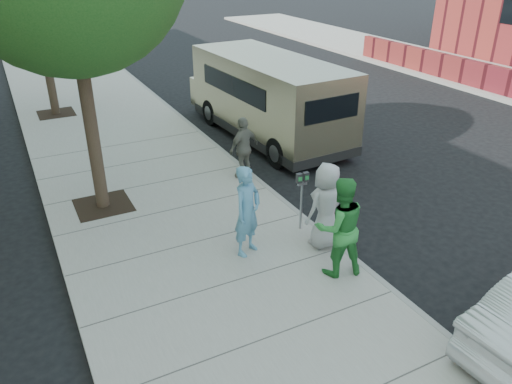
% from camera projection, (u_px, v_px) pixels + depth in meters
% --- Properties ---
extents(ground, '(120.00, 120.00, 0.00)m').
position_uv_depth(ground, '(241.00, 236.00, 10.35)').
color(ground, black).
rests_on(ground, ground).
extents(sidewalk, '(5.00, 60.00, 0.15)m').
position_uv_depth(sidewalk, '(196.00, 245.00, 9.91)').
color(sidewalk, gray).
rests_on(sidewalk, ground).
extents(curb_face, '(0.12, 60.00, 0.16)m').
position_uv_depth(curb_face, '(301.00, 217.00, 10.91)').
color(curb_face, gray).
rests_on(curb_face, ground).
extents(parking_meter, '(0.26, 0.10, 1.26)m').
position_uv_depth(parking_meter, '(302.00, 189.00, 9.94)').
color(parking_meter, gray).
rests_on(parking_meter, sidewalk).
extents(van, '(2.55, 6.71, 2.45)m').
position_uv_depth(van, '(267.00, 96.00, 15.09)').
color(van, tan).
rests_on(van, ground).
extents(person_officer, '(0.77, 0.67, 1.77)m').
position_uv_depth(person_officer, '(247.00, 211.00, 9.17)').
color(person_officer, '#538EB0').
rests_on(person_officer, sidewalk).
extents(person_green_shirt, '(1.04, 0.89, 1.85)m').
position_uv_depth(person_green_shirt, '(340.00, 227.00, 8.58)').
color(person_green_shirt, '#2E8C3B').
rests_on(person_green_shirt, sidewalk).
extents(person_gray_shirt, '(0.91, 0.68, 1.70)m').
position_uv_depth(person_gray_shirt, '(326.00, 206.00, 9.42)').
color(person_gray_shirt, '#A9A8AB').
rests_on(person_gray_shirt, sidewalk).
extents(person_striped_polo, '(0.99, 0.66, 1.57)m').
position_uv_depth(person_striped_polo, '(244.00, 148.00, 12.26)').
color(person_striped_polo, slate).
rests_on(person_striped_polo, sidewalk).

